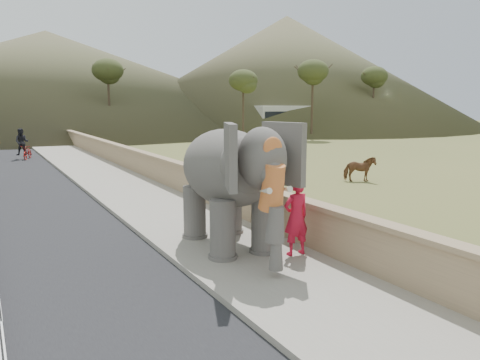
# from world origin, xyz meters

# --- Properties ---
(ground) EXTENTS (160.00, 160.00, 0.00)m
(ground) POSITION_xyz_m (0.00, 0.00, 0.00)
(ground) COLOR olive
(ground) RESTS_ON ground
(walkway) EXTENTS (3.00, 120.00, 0.15)m
(walkway) POSITION_xyz_m (0.00, 10.00, 0.07)
(walkway) COLOR #9E9687
(walkway) RESTS_ON ground
(parapet) EXTENTS (0.30, 120.00, 1.10)m
(parapet) POSITION_xyz_m (1.65, 10.00, 0.55)
(parapet) COLOR tan
(parapet) RESTS_ON ground
(cow) EXTENTS (1.45, 1.21, 1.12)m
(cow) POSITION_xyz_m (9.55, 8.10, 0.56)
(cow) COLOR brown
(cow) RESTS_ON ground
(distant_car) EXTENTS (4.46, 2.43, 1.44)m
(distant_car) POSITION_xyz_m (15.56, 36.53, 0.72)
(distant_car) COLOR silver
(distant_car) RESTS_ON ground
(bus_white) EXTENTS (11.27, 4.43, 3.10)m
(bus_white) POSITION_xyz_m (25.77, 33.32, 1.55)
(bus_white) COLOR beige
(bus_white) RESTS_ON ground
(bus_orange) EXTENTS (11.17, 3.43, 3.10)m
(bus_orange) POSITION_xyz_m (29.95, 33.50, 1.55)
(bus_orange) COLOR gold
(bus_orange) RESTS_ON ground
(hill_right) EXTENTS (56.00, 56.00, 16.00)m
(hill_right) POSITION_xyz_m (36.00, 52.00, 8.00)
(hill_right) COLOR brown
(hill_right) RESTS_ON ground
(hill_far) EXTENTS (80.00, 80.00, 14.00)m
(hill_far) POSITION_xyz_m (5.00, 70.00, 7.00)
(hill_far) COLOR brown
(hill_far) RESTS_ON ground
(elephant_and_man) EXTENTS (2.38, 4.07, 2.85)m
(elephant_and_man) POSITION_xyz_m (0.02, 2.35, 1.57)
(elephant_and_man) COLOR #66615C
(elephant_and_man) RESTS_ON ground
(motorcyclist) EXTENTS (1.28, 1.72, 1.90)m
(motorcyclist) POSITION_xyz_m (-2.52, 24.13, 0.76)
(motorcyclist) COLOR maroon
(motorcyclist) RESTS_ON ground
(trees) EXTENTS (47.29, 42.41, 9.08)m
(trees) POSITION_xyz_m (0.27, 28.75, 4.05)
(trees) COLOR #473828
(trees) RESTS_ON ground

